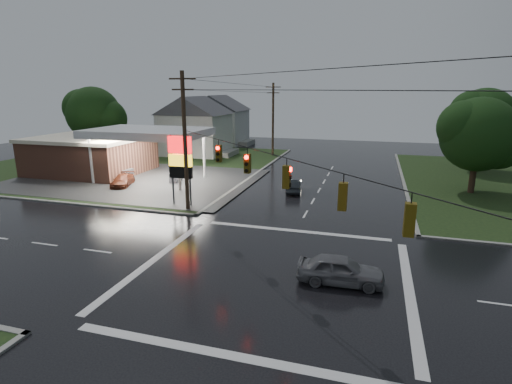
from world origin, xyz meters
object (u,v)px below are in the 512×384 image
(house_near, at_px, (195,125))
(car_crossing, at_px, (341,270))
(utility_pole_nw, at_px, (185,140))
(house_far, at_px, (219,119))
(tree_ne_far, at_px, (485,119))
(gas_station, at_px, (99,152))
(tree_ne_near, at_px, (480,135))
(pylon_sign, at_px, (180,159))
(utility_pole_n, at_px, (273,119))
(car_pump, at_px, (123,180))
(tree_nw_behind, at_px, (94,114))
(car_north, at_px, (294,185))

(house_near, height_order, car_crossing, house_near)
(utility_pole_nw, distance_m, house_far, 40.48)
(house_far, xyz_separation_m, tree_ne_far, (39.10, -14.01, 1.77))
(gas_station, distance_m, tree_ne_near, 40.00)
(house_near, distance_m, car_crossing, 43.76)
(utility_pole_nw, xyz_separation_m, house_far, (-12.45, 38.50, -1.32))
(car_crossing, bearing_deg, tree_ne_far, -24.21)
(pylon_sign, bearing_deg, gas_station, 148.78)
(utility_pole_n, distance_m, car_pump, 25.45)
(utility_pole_nw, relative_size, tree_nw_behind, 1.10)
(tree_ne_far, height_order, car_pump, tree_ne_far)
(gas_station, height_order, house_far, house_far)
(utility_pole_nw, relative_size, car_pump, 2.68)
(tree_ne_near, bearing_deg, car_north, -165.65)
(tree_nw_behind, bearing_deg, car_pump, -46.07)
(tree_ne_near, bearing_deg, utility_pole_nw, -152.14)
(utility_pole_n, height_order, tree_nw_behind, utility_pole_n)
(tree_nw_behind, xyz_separation_m, car_crossing, (37.49, -30.01, -5.44))
(gas_station, relative_size, tree_ne_near, 2.92)
(utility_pole_n, height_order, car_crossing, utility_pole_n)
(tree_nw_behind, relative_size, tree_ne_near, 1.11)
(gas_station, xyz_separation_m, house_near, (4.73, 16.30, 1.86))
(pylon_sign, xyz_separation_m, car_north, (8.18, 7.28, -3.38))
(tree_nw_behind, height_order, car_north, tree_nw_behind)
(pylon_sign, bearing_deg, utility_pole_n, 87.92)
(pylon_sign, distance_m, tree_ne_near, 27.23)
(house_near, bearing_deg, car_pump, -86.04)
(tree_ne_far, relative_size, car_north, 2.54)
(house_near, distance_m, car_pump, 21.28)
(house_near, xyz_separation_m, tree_ne_far, (38.10, -2.01, 1.77))
(pylon_sign, height_order, tree_ne_far, tree_ne_far)
(pylon_sign, distance_m, tree_nw_behind, 30.49)
(utility_pole_n, relative_size, tree_nw_behind, 1.05)
(tree_ne_far, bearing_deg, house_far, 160.29)
(pylon_sign, height_order, house_far, house_far)
(tree_ne_near, relative_size, tree_ne_far, 0.92)
(gas_station, distance_m, tree_ne_far, 45.29)
(tree_ne_near, relative_size, car_crossing, 2.06)
(car_north, xyz_separation_m, car_crossing, (5.97, -17.79, 0.11))
(gas_station, height_order, car_crossing, gas_station)
(tree_ne_far, bearing_deg, car_pump, -152.75)
(utility_pole_nw, xyz_separation_m, tree_ne_far, (26.65, 24.49, 0.46))
(utility_pole_n, height_order, car_pump, utility_pole_n)
(utility_pole_nw, distance_m, tree_ne_near, 26.74)
(utility_pole_nw, xyz_separation_m, utility_pole_n, (0.00, 28.50, -0.25))
(gas_station, bearing_deg, tree_nw_behind, 128.42)
(tree_ne_far, bearing_deg, car_north, -140.22)
(tree_ne_far, xyz_separation_m, car_crossing, (-13.50, -34.01, -5.44))
(gas_station, xyz_separation_m, house_far, (3.73, 28.30, 1.86))
(gas_station, height_order, utility_pole_nw, utility_pole_nw)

